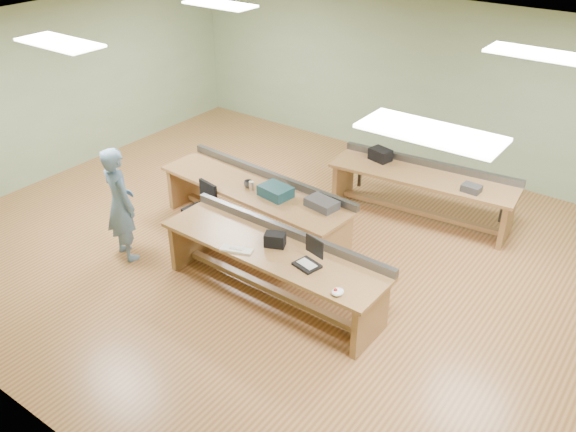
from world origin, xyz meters
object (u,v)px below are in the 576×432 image
(workbench_back, at_px, (422,185))
(task_chair, at_px, (202,217))
(laptop_base, at_px, (307,265))
(parts_bin_teal, at_px, (276,191))
(person, at_px, (120,204))
(camera_bag, at_px, (275,240))
(parts_bin_grey, at_px, (322,204))
(drinks_can, at_px, (251,186))
(workbench_mid, at_px, (256,198))
(workbench_front, at_px, (274,259))
(mug, at_px, (248,184))

(workbench_back, bearing_deg, task_chair, -140.47)
(laptop_base, height_order, parts_bin_teal, parts_bin_teal)
(laptop_base, bearing_deg, person, -159.29)
(camera_bag, xyz_separation_m, parts_bin_grey, (-0.07, 1.17, -0.03))
(task_chair, xyz_separation_m, parts_bin_grey, (1.72, 0.63, 0.50))
(parts_bin_teal, height_order, drinks_can, parts_bin_teal)
(workbench_back, relative_size, parts_bin_grey, 6.68)
(camera_bag, bearing_deg, person, 169.60)
(parts_bin_teal, bearing_deg, drinks_can, -173.59)
(workbench_mid, relative_size, parts_bin_teal, 7.32)
(parts_bin_teal, bearing_deg, person, -133.44)
(person, relative_size, parts_bin_grey, 3.81)
(workbench_front, bearing_deg, task_chair, 163.39)
(workbench_back, bearing_deg, camera_bag, -107.66)
(laptop_base, bearing_deg, workbench_front, -177.13)
(task_chair, distance_m, parts_bin_teal, 1.24)
(parts_bin_teal, height_order, mug, parts_bin_teal)
(workbench_front, xyz_separation_m, camera_bag, (0.00, 0.03, 0.28))
(parts_bin_grey, bearing_deg, workbench_front, -86.69)
(person, xyz_separation_m, parts_bin_grey, (2.21, 1.69, -0.03))
(task_chair, bearing_deg, workbench_front, -7.39)
(mug, bearing_deg, laptop_base, -32.30)
(workbench_front, relative_size, laptop_base, 10.65)
(workbench_mid, bearing_deg, laptop_base, -30.79)
(workbench_mid, height_order, task_chair, workbench_mid)
(camera_bag, bearing_deg, workbench_mid, 114.13)
(person, relative_size, task_chair, 2.01)
(laptop_base, relative_size, parts_bin_grey, 0.67)
(camera_bag, bearing_deg, drinks_can, 116.67)
(workbench_mid, relative_size, mug, 24.33)
(person, bearing_deg, parts_bin_grey, -128.04)
(workbench_back, xyz_separation_m, mug, (-1.91, -1.94, 0.25))
(camera_bag, height_order, parts_bin_grey, camera_bag)
(workbench_back, bearing_deg, workbench_mid, -140.44)
(drinks_can, bearing_deg, laptop_base, -32.77)
(camera_bag, bearing_deg, laptop_base, -36.68)
(drinks_can, bearing_deg, workbench_back, 47.19)
(person, bearing_deg, task_chair, -100.41)
(camera_bag, relative_size, drinks_can, 1.97)
(workbench_mid, bearing_deg, task_chair, -130.60)
(parts_bin_grey, height_order, mug, parts_bin_grey)
(parts_bin_teal, bearing_deg, workbench_front, -54.12)
(workbench_front, relative_size, parts_bin_grey, 7.09)
(workbench_front, xyz_separation_m, workbench_mid, (-1.22, 1.15, 0.00))
(workbench_back, height_order, task_chair, workbench_back)
(workbench_mid, distance_m, parts_bin_teal, 0.51)
(mug, bearing_deg, camera_bag, -39.03)
(workbench_mid, relative_size, camera_bag, 12.75)
(laptop_base, xyz_separation_m, parts_bin_teal, (-1.37, 1.19, 0.06))
(task_chair, height_order, parts_bin_grey, parts_bin_grey)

